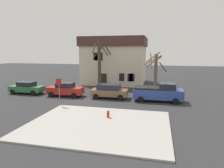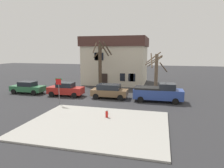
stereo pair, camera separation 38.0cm
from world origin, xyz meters
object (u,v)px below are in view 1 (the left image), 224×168
(pickup_truck_blue, at_px, (159,92))
(tree_bare_near, at_px, (100,64))
(car_red_sedan, at_px, (65,89))
(street_sign_pole, at_px, (59,87))
(car_green_sedan, at_px, (27,88))
(car_brown_wagon, at_px, (109,91))
(tree_bare_mid, at_px, (155,71))
(building_main, at_px, (115,60))
(fire_hydrant, at_px, (108,113))
(bicycle_leaning, at_px, (59,87))

(pickup_truck_blue, bearing_deg, tree_bare_near, 146.97)
(car_red_sedan, bearing_deg, street_sign_pole, -71.55)
(car_green_sedan, relative_size, car_brown_wagon, 1.04)
(tree_bare_near, bearing_deg, car_green_sedan, -147.69)
(car_red_sedan, bearing_deg, tree_bare_near, 63.08)
(tree_bare_mid, bearing_deg, car_red_sedan, -157.91)
(car_green_sedan, height_order, pickup_truck_blue, pickup_truck_blue)
(car_green_sedan, bearing_deg, car_red_sedan, -2.16)
(building_main, relative_size, tree_bare_mid, 1.92)
(pickup_truck_blue, height_order, fire_hydrant, pickup_truck_blue)
(building_main, bearing_deg, fire_hydrant, -79.37)
(tree_bare_near, height_order, car_green_sedan, tree_bare_near)
(car_red_sedan, height_order, bicycle_leaning, car_red_sedan)
(car_green_sedan, bearing_deg, street_sign_pole, -32.06)
(car_green_sedan, bearing_deg, fire_hydrant, -29.08)
(car_green_sedan, distance_m, bicycle_leaning, 4.71)
(tree_bare_near, relative_size, fire_hydrant, 10.42)
(car_green_sedan, distance_m, car_brown_wagon, 11.41)
(tree_bare_mid, bearing_deg, bicycle_leaning, -178.49)
(street_sign_pole, bearing_deg, building_main, 81.70)
(building_main, distance_m, pickup_truck_blue, 14.59)
(tree_bare_near, relative_size, car_brown_wagon, 1.62)
(tree_bare_mid, height_order, fire_hydrant, tree_bare_mid)
(building_main, xyz_separation_m, car_red_sedan, (-3.80, -12.07, -3.18))
(tree_bare_near, bearing_deg, tree_bare_mid, -8.30)
(car_brown_wagon, bearing_deg, car_red_sedan, -178.00)
(car_green_sedan, distance_m, fire_hydrant, 15.00)
(tree_bare_near, bearing_deg, building_main, 81.72)
(pickup_truck_blue, height_order, street_sign_pole, street_sign_pole)
(building_main, height_order, bicycle_leaning, building_main)
(car_red_sedan, height_order, fire_hydrant, car_red_sedan)
(car_brown_wagon, height_order, fire_hydrant, car_brown_wagon)
(car_red_sedan, height_order, street_sign_pole, street_sign_pole)
(car_brown_wagon, bearing_deg, building_main, 99.05)
(tree_bare_mid, distance_m, fire_hydrant, 12.34)
(pickup_truck_blue, bearing_deg, car_green_sedan, 179.41)
(building_main, height_order, car_red_sedan, building_main)
(bicycle_leaning, bearing_deg, car_red_sedan, -53.12)
(fire_hydrant, bearing_deg, bicycle_leaning, 133.14)
(building_main, height_order, tree_bare_near, building_main)
(pickup_truck_blue, bearing_deg, bicycle_leaning, 164.45)
(bicycle_leaning, bearing_deg, car_green_sedan, -124.38)
(tree_bare_near, distance_m, car_green_sedan, 10.57)
(tree_bare_near, height_order, fire_hydrant, tree_bare_near)
(fire_hydrant, bearing_deg, car_green_sedan, 150.92)
(car_red_sedan, bearing_deg, car_green_sedan, 177.84)
(tree_bare_near, distance_m, street_sign_pole, 10.15)
(building_main, height_order, street_sign_pole, building_main)
(fire_hydrant, bearing_deg, tree_bare_mid, 72.69)
(building_main, relative_size, street_sign_pole, 3.72)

